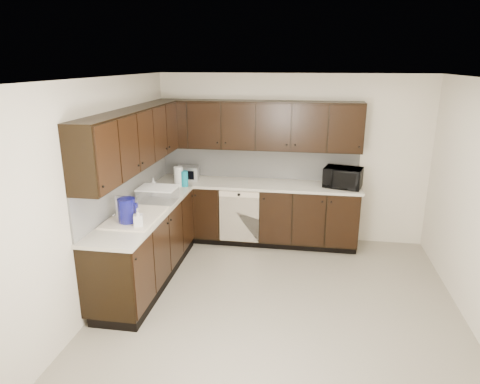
# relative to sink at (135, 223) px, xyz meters

# --- Properties ---
(floor) EXTENTS (4.00, 4.00, 0.00)m
(floor) POSITION_rel_sink_xyz_m (1.68, 0.01, -0.88)
(floor) COLOR gray
(floor) RESTS_ON ground
(ceiling) EXTENTS (4.00, 4.00, 0.00)m
(ceiling) POSITION_rel_sink_xyz_m (1.68, 0.01, 1.62)
(ceiling) COLOR white
(ceiling) RESTS_ON wall_back
(wall_back) EXTENTS (4.00, 0.02, 2.50)m
(wall_back) POSITION_rel_sink_xyz_m (1.68, 2.01, 0.37)
(wall_back) COLOR beige
(wall_back) RESTS_ON floor
(wall_left) EXTENTS (0.02, 4.00, 2.50)m
(wall_left) POSITION_rel_sink_xyz_m (-0.32, 0.01, 0.37)
(wall_left) COLOR beige
(wall_left) RESTS_ON floor
(wall_front) EXTENTS (4.00, 0.02, 2.50)m
(wall_front) POSITION_rel_sink_xyz_m (1.68, -1.99, 0.37)
(wall_front) COLOR beige
(wall_front) RESTS_ON floor
(lower_cabinets) EXTENTS (3.00, 2.80, 0.90)m
(lower_cabinets) POSITION_rel_sink_xyz_m (0.67, 1.12, -0.47)
(lower_cabinets) COLOR black
(lower_cabinets) RESTS_ON floor
(countertop) EXTENTS (3.03, 2.83, 0.04)m
(countertop) POSITION_rel_sink_xyz_m (0.67, 1.12, 0.04)
(countertop) COLOR beige
(countertop) RESTS_ON lower_cabinets
(backsplash) EXTENTS (3.00, 2.80, 0.48)m
(backsplash) POSITION_rel_sink_xyz_m (0.46, 1.33, 0.30)
(backsplash) COLOR #ACADA8
(backsplash) RESTS_ON countertop
(upper_cabinets) EXTENTS (3.00, 2.80, 0.70)m
(upper_cabinets) POSITION_rel_sink_xyz_m (0.58, 1.22, 0.89)
(upper_cabinets) COLOR black
(upper_cabinets) RESTS_ON wall_back
(dishwasher) EXTENTS (0.58, 0.04, 0.78)m
(dishwasher) POSITION_rel_sink_xyz_m (0.98, 1.42, -0.33)
(dishwasher) COLOR beige
(dishwasher) RESTS_ON lower_cabinets
(sink) EXTENTS (0.54, 0.82, 0.42)m
(sink) POSITION_rel_sink_xyz_m (0.00, 0.00, 0.00)
(sink) COLOR beige
(sink) RESTS_ON countertop
(microwave) EXTENTS (0.59, 0.47, 0.29)m
(microwave) POSITION_rel_sink_xyz_m (2.43, 1.67, 0.20)
(microwave) COLOR black
(microwave) RESTS_ON countertop
(soap_bottle_a) EXTENTS (0.12, 0.12, 0.21)m
(soap_bottle_a) POSITION_rel_sink_xyz_m (0.15, -0.26, 0.17)
(soap_bottle_a) COLOR gray
(soap_bottle_a) RESTS_ON countertop
(soap_bottle_b) EXTENTS (0.12, 0.12, 0.24)m
(soap_bottle_b) POSITION_rel_sink_xyz_m (-0.08, 0.86, 0.18)
(soap_bottle_b) COLOR gray
(soap_bottle_b) RESTS_ON countertop
(toaster_oven) EXTENTS (0.35, 0.27, 0.20)m
(toaster_oven) POSITION_rel_sink_xyz_m (0.14, 1.73, 0.16)
(toaster_oven) COLOR silver
(toaster_oven) RESTS_ON countertop
(storage_bin) EXTENTS (0.46, 0.34, 0.18)m
(storage_bin) POSITION_rel_sink_xyz_m (0.06, 0.64, 0.15)
(storage_bin) COLOR silver
(storage_bin) RESTS_ON countertop
(blue_pitcher) EXTENTS (0.22, 0.22, 0.29)m
(blue_pitcher) POSITION_rel_sink_xyz_m (-0.01, -0.17, 0.20)
(blue_pitcher) COLOR navy
(blue_pitcher) RESTS_ON countertop
(teal_tumbler) EXTENTS (0.11, 0.11, 0.22)m
(teal_tumbler) POSITION_rel_sink_xyz_m (0.20, 1.36, 0.17)
(teal_tumbler) COLOR #0D8199
(teal_tumbler) RESTS_ON countertop
(paper_towel_roll) EXTENTS (0.16, 0.16, 0.28)m
(paper_towel_roll) POSITION_rel_sink_xyz_m (0.11, 1.36, 0.20)
(paper_towel_roll) COLOR silver
(paper_towel_roll) RESTS_ON countertop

